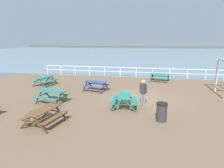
% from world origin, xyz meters
% --- Properties ---
extents(ground_plane, '(30.00, 24.00, 0.20)m').
position_xyz_m(ground_plane, '(0.00, 0.00, -0.10)').
color(ground_plane, brown).
extents(sea_band, '(142.00, 90.00, 0.01)m').
position_xyz_m(sea_band, '(0.00, 52.75, 0.00)').
color(sea_band, gray).
rests_on(sea_band, ground).
extents(distant_shoreline, '(142.00, 6.00, 1.80)m').
position_xyz_m(distant_shoreline, '(0.00, 95.75, 0.00)').
color(distant_shoreline, '#4C4C47').
rests_on(distant_shoreline, ground).
extents(seaward_railing, '(23.07, 0.07, 1.08)m').
position_xyz_m(seaward_railing, '(0.00, 7.75, 0.74)').
color(seaward_railing, white).
rests_on(seaward_railing, ground).
extents(picnic_table_near_left, '(2.06, 1.83, 0.80)m').
position_xyz_m(picnic_table_near_left, '(1.59, 5.93, 0.58)').
color(picnic_table_near_left, '#1E7A70').
rests_on(picnic_table_near_left, ground).
extents(picnic_table_near_right, '(2.08, 1.85, 0.80)m').
position_xyz_m(picnic_table_near_right, '(-5.54, -2.36, 0.58)').
color(picnic_table_near_right, '#1E7A70').
rests_on(picnic_table_near_right, ground).
extents(picnic_table_far_left, '(1.65, 1.90, 0.80)m').
position_xyz_m(picnic_table_far_left, '(-0.80, -2.37, 0.58)').
color(picnic_table_far_left, '#1E7A70').
rests_on(picnic_table_far_left, ground).
extents(picnic_table_far_right, '(1.85, 2.07, 0.80)m').
position_xyz_m(picnic_table_far_right, '(-8.61, 2.17, 0.58)').
color(picnic_table_far_right, '#1E7A70').
rests_on(picnic_table_far_right, ground).
extents(picnic_table_seaward, '(1.79, 2.02, 0.80)m').
position_xyz_m(picnic_table_seaward, '(-4.21, -5.62, 0.58)').
color(picnic_table_seaward, brown).
rests_on(picnic_table_seaward, ground).
extents(picnic_table_corner, '(2.11, 1.89, 0.80)m').
position_xyz_m(picnic_table_corner, '(-3.58, 1.15, 0.58)').
color(picnic_table_corner, '#334C84').
rests_on(picnic_table_corner, ground).
extents(visitor, '(0.46, 0.37, 1.66)m').
position_xyz_m(visitor, '(0.30, -2.02, 0.95)').
color(visitor, slate).
rests_on(visitor, ground).
extents(litter_bin, '(0.55, 0.55, 0.95)m').
position_xyz_m(litter_bin, '(1.33, -4.10, 0.48)').
color(litter_bin, '#2D2D33').
rests_on(litter_bin, ground).
extents(rope_coil, '(0.55, 0.55, 0.11)m').
position_xyz_m(rope_coil, '(-0.93, -0.02, 0.06)').
color(rope_coil, tan).
rests_on(rope_coil, ground).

